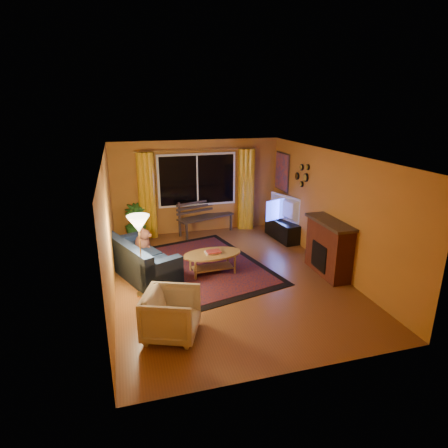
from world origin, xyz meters
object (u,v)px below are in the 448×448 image
object	(u,v)px
bench	(206,225)
tv_console	(282,230)
sofa	(142,258)
floor_lamp	(141,256)
coffee_table	(212,263)
armchair	(171,312)

from	to	relation	value
bench	tv_console	bearing A→B (deg)	-46.64
sofa	floor_lamp	size ratio (longest dim) A/B	1.22
bench	floor_lamp	distance (m)	3.63
sofa	coffee_table	xyz separation A→B (m)	(1.42, -0.30, -0.16)
bench	armchair	world-z (taller)	armchair
tv_console	bench	bearing A→B (deg)	146.63
bench	tv_console	distance (m)	2.06
bench	armchair	size ratio (longest dim) A/B	1.93
tv_console	sofa	bearing A→B (deg)	-167.61
tv_console	armchair	bearing A→B (deg)	-139.93
sofa	coffee_table	size ratio (longest dim) A/B	1.55
bench	coffee_table	size ratio (longest dim) A/B	1.28
bench	sofa	size ratio (longest dim) A/B	0.83
sofa	bench	bearing A→B (deg)	26.37
sofa	coffee_table	distance (m)	1.46
bench	sofa	distance (m)	2.86
floor_lamp	coffee_table	world-z (taller)	floor_lamp
sofa	armchair	world-z (taller)	armchair
armchair	tv_console	world-z (taller)	armchair
sofa	floor_lamp	xyz separation A→B (m)	(-0.05, -0.88, 0.39)
armchair	floor_lamp	distance (m)	1.50
tv_console	coffee_table	bearing A→B (deg)	-152.05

